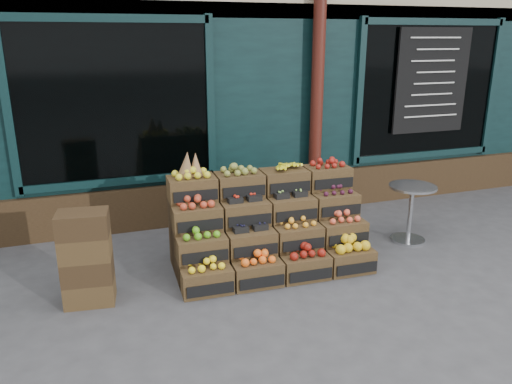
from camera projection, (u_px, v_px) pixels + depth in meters
name	position (u px, v px, depth m)	size (l,w,h in m)	color
ground	(294.00, 282.00, 5.44)	(60.00, 60.00, 0.00)	#424245
shop_facade	(188.00, 46.00, 9.33)	(12.00, 6.24, 4.80)	black
crate_display	(267.00, 230.00, 5.78)	(2.23, 1.15, 1.37)	#47331C
spare_crates	(86.00, 258.00, 4.90)	(0.52, 0.39, 0.96)	#47331C
bistro_table	(411.00, 207.00, 6.42)	(0.60, 0.60, 0.75)	silver
shopkeeper	(126.00, 157.00, 7.17)	(0.66, 0.43, 1.81)	#18552A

